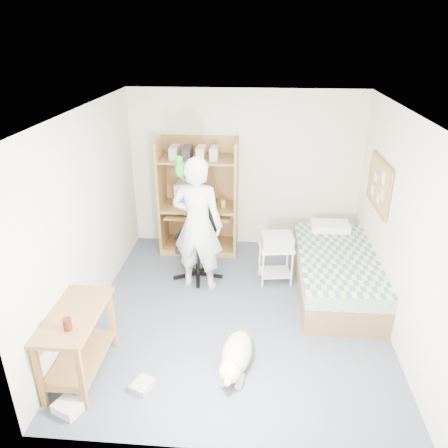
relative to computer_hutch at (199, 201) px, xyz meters
The scene contains 21 objects.
floor 2.05m from the computer_hutch, 68.06° to the right, with size 4.00×4.00×0.00m, color #495563.
wall_back 0.86m from the computer_hutch, 20.54° to the left, with size 3.60×0.02×2.50m, color silver.
wall_right 3.07m from the computer_hutch, 34.80° to the right, with size 0.02×4.00×2.50m, color silver.
wall_left 2.10m from the computer_hutch, 122.33° to the right, with size 0.02×4.00×2.50m, color silver.
ceiling 2.52m from the computer_hutch, 68.06° to the right, with size 3.60×4.00×0.02m, color white.
computer_hutch is the anchor object (origin of this frame).
bed 2.35m from the computer_hutch, 29.29° to the right, with size 1.02×2.02×0.66m.
side_desk 3.08m from the computer_hutch, 106.14° to the right, with size 0.50×1.00×0.75m.
corkboard 2.69m from the computer_hutch, 18.72° to the right, with size 0.04×0.94×0.66m.
office_chair 0.95m from the computer_hutch, 83.47° to the right, with size 0.63×0.63×1.12m.
person 1.16m from the computer_hutch, 83.31° to the right, with size 0.68×0.45×1.86m, color silver.
parrot 1.44m from the computer_hutch, 93.32° to the right, with size 0.14×0.24×0.38m.
dog 2.90m from the computer_hutch, 74.92° to the right, with size 0.40×0.98×0.37m.
printer_cart 1.59m from the computer_hutch, 38.21° to the right, with size 0.50×0.43×0.55m.
printer 1.53m from the computer_hutch, 38.21° to the right, with size 0.42×0.32×0.18m, color #B9B9B4.
crt_monitor 0.20m from the computer_hutch, behind, with size 0.40×0.42×0.35m.
keyboard 0.22m from the computer_hutch, 83.60° to the right, with size 0.45×0.16×0.03m, color beige.
pencil_cup 0.40m from the computer_hutch, 12.75° to the right, with size 0.08×0.08×0.12m, color gold.
drink_glass 3.28m from the computer_hutch, 104.12° to the right, with size 0.08×0.08×0.12m, color #44170A.
floor_box_a 3.61m from the computer_hutch, 103.10° to the right, with size 0.25×0.20×0.10m, color white.
floor_box_b 3.21m from the computer_hutch, 93.29° to the right, with size 0.18×0.22×0.08m, color #A9A9A4.
Camera 1 is at (0.20, -4.59, 3.30)m, focal length 35.00 mm.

